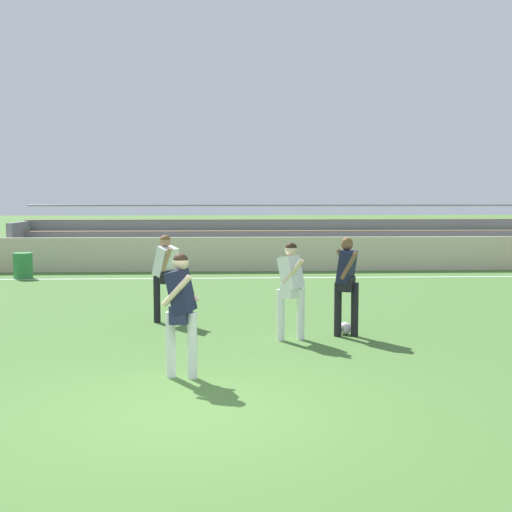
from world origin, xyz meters
name	(u,v)px	position (x,y,z in m)	size (l,w,h in m)	color
ground_plane	(190,411)	(0.00, 0.00, 0.00)	(160.00, 160.00, 0.00)	#477033
field_line_sideline	(211,278)	(0.00, 12.32, 0.00)	(44.00, 0.12, 0.01)	white
sideline_wall	(212,254)	(0.00, 14.21, 0.55)	(48.00, 0.16, 1.11)	beige
bleacher_stand	(311,240)	(3.51, 16.19, 0.88)	(20.60, 2.60, 2.12)	#897051
trash_bin	(23,266)	(-5.55, 12.58, 0.38)	(0.56, 0.56, 0.76)	#2D7F3D
player_dark_wide_right	(347,277)	(2.50, 3.93, 1.03)	(0.43, 0.61, 1.72)	black
player_white_dropping_back	(291,282)	(1.51, 3.68, 0.98)	(0.49, 0.71, 1.65)	white
player_dark_deep_cover	(181,304)	(-0.18, 1.41, 0.99)	(0.50, 0.58, 1.67)	white
player_white_wide_left	(166,270)	(-0.73, 5.43, 1.00)	(0.53, 0.67, 1.68)	black
soccer_ball	(345,328)	(2.51, 4.08, 0.11)	(0.22, 0.22, 0.22)	white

